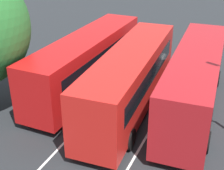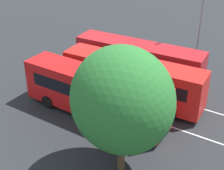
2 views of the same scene
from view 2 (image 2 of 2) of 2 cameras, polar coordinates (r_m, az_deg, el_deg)
The scene contains 9 objects.
ground_plane at distance 26.71m, azimuth 2.40°, elevation -2.22°, with size 80.56×80.56×0.00m, color #232628.
bus_far_left at distance 28.65m, azimuth 4.56°, elevation 4.26°, with size 11.48×2.92×3.45m.
bus_center_left at distance 25.54m, azimuth 3.46°, elevation 1.08°, with size 11.47×2.91×3.45m.
bus_center_right at distance 23.63m, azimuth -3.18°, elevation -1.37°, with size 11.43×2.74×3.45m.
pedestrian at distance 28.43m, azimuth -12.88°, elevation 1.48°, with size 0.45×0.45×1.76m.
street_lamp at distance 30.43m, azimuth 14.89°, elevation 10.29°, with size 1.06×2.46×7.95m.
depot_tree at distance 17.27m, azimuth 1.77°, elevation -2.74°, with size 5.74×5.16×7.75m.
lane_stripe_outer_left at distance 28.04m, azimuth 4.15°, elevation -0.64°, with size 17.67×0.12×0.01m, color silver.
lane_stripe_inner_left at distance 25.43m, azimuth 0.47°, elevation -3.94°, with size 17.67×0.12×0.01m, color silver.
Camera 2 is at (-11.00, 20.07, 13.77)m, focal length 52.39 mm.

